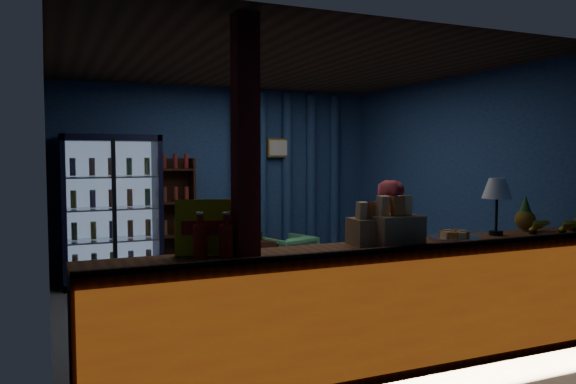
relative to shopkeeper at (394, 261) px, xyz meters
The scene contains 19 objects.
ground 1.65m from the shopkeeper, 109.99° to the left, with size 4.60×4.60×0.00m, color #515154.
room_walls 1.72m from the shopkeeper, 109.99° to the left, with size 4.60×4.60×4.60m.
counter 0.76m from the shopkeeper, 135.24° to the right, with size 4.40×0.57×0.99m.
support_post 1.74m from the shopkeeper, 162.34° to the right, with size 0.16×0.16×2.60m, color maroon.
beverage_cooler 3.91m from the shopkeeper, 121.82° to the left, with size 1.20×0.62×1.90m.
bottle_shelf 3.67m from the shopkeeper, 109.28° to the left, with size 0.50×0.28×1.60m.
curtain_folds 3.62m from the shopkeeper, 82.13° to the left, with size 1.74×0.14×2.50m.
framed_picture 3.67m from the shopkeeper, 84.46° to the left, with size 0.36×0.04×0.28m.
shopkeeper is the anchor object (origin of this frame).
green_chair 2.83m from the shopkeeper, 86.25° to the left, with size 0.60×0.61×0.56m, color #5DBB78.
side_table 2.89m from the shopkeeper, 94.50° to the left, with size 0.64×0.53×0.61m.
yellow_sign 1.86m from the shopkeeper, 168.35° to the right, with size 0.49×0.24×0.39m.
soda_bottles 1.88m from the shopkeeper, 165.08° to the right, with size 0.26×0.18×0.31m.
snack_box_left 0.73m from the shopkeeper, 123.82° to the right, with size 0.38×0.32×0.38m.
snack_box_centre 0.73m from the shopkeeper, 141.00° to the right, with size 0.33×0.28×0.34m.
pastry_tray 0.60m from the shopkeeper, 59.05° to the right, with size 0.44×0.44×0.07m.
banana_bunches 1.62m from the shopkeeper, 21.24° to the right, with size 0.95×0.28×0.15m.
table_lamp 1.07m from the shopkeeper, 28.03° to the right, with size 0.25×0.25×0.50m.
pineapple 1.31m from the shopkeeper, 13.96° to the right, with size 0.19×0.19×0.32m.
Camera 1 is at (-2.31, -5.54, 1.65)m, focal length 35.00 mm.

